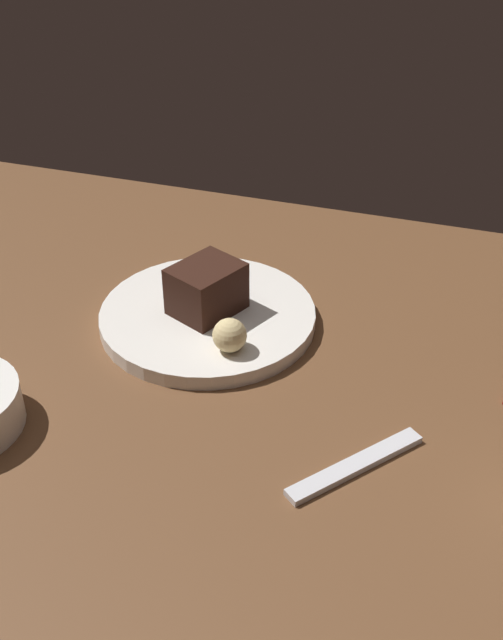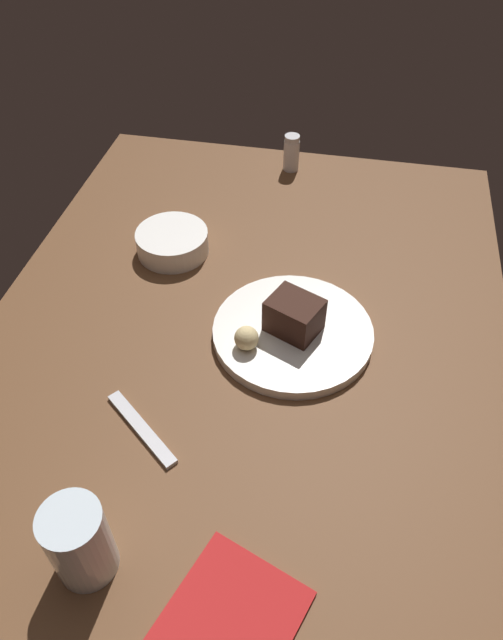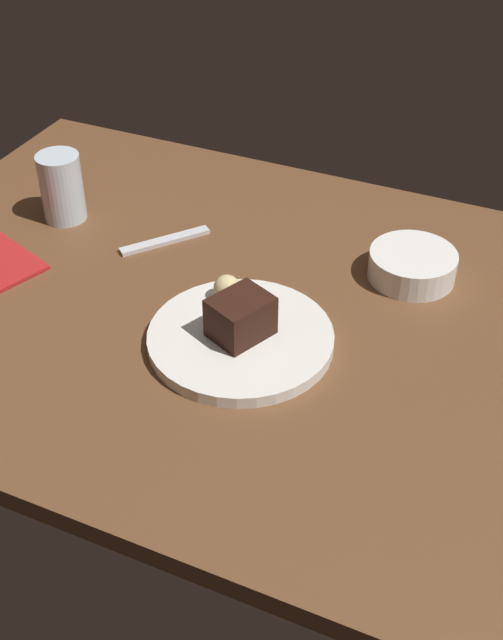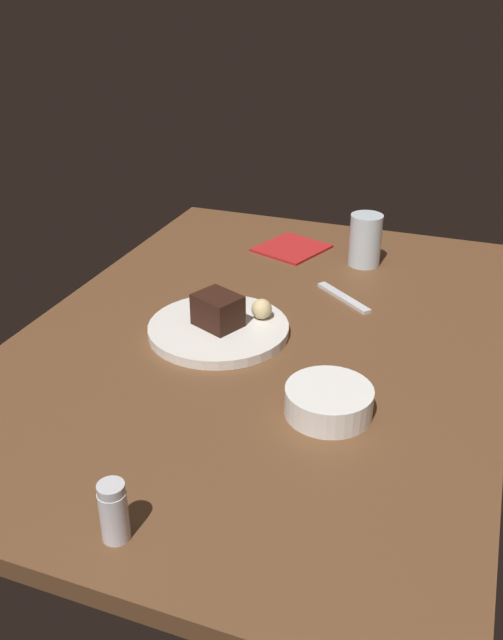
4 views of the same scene
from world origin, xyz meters
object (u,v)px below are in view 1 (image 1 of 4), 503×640
Objects in this scene: dessert_plate at (208,316)px; chocolate_cake_slice at (207,289)px; bread_roll at (230,335)px; dessert_spoon at (356,465)px.

dessert_plate is 3.81cm from chocolate_cake_slice.
bread_roll is at bearing -51.51° from chocolate_cake_slice.
bread_roll reaches higher than dessert_spoon.
bread_roll is at bearing -86.08° from dessert_spoon.
bread_roll is (5.13, -6.45, -1.05)cm from chocolate_cake_slice.
chocolate_cake_slice is (-0.04, 0.04, 3.81)cm from dessert_plate.
dessert_plate is at bearing -38.78° from chocolate_cake_slice.
chocolate_cake_slice reaches higher than bread_roll.
dessert_spoon is at bearing -34.89° from bread_roll.
chocolate_cake_slice reaches higher than dessert_plate.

